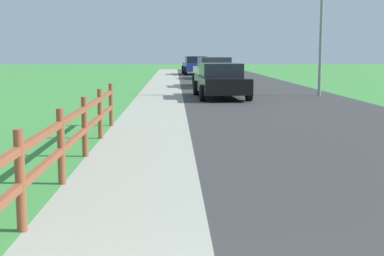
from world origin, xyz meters
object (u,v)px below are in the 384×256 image
Objects in this scene: parked_car_white at (214,72)px; parked_car_blue at (195,65)px; parked_suv_black at (221,81)px; parked_car_silver at (212,68)px.

parked_car_blue is at bearing 91.23° from parked_car_white.
parked_suv_black is 1.00× the size of parked_car_blue.
parked_suv_black is at bearing -89.74° from parked_car_blue.
parked_car_white is 0.95× the size of parked_car_blue.
parked_car_white reaches higher than parked_car_blue.
parked_car_silver reaches higher than parked_suv_black.
parked_car_silver is 0.88× the size of parked_car_blue.
parked_car_blue is at bearing 90.26° from parked_suv_black.
parked_car_blue is at bearing 96.66° from parked_car_silver.
parked_car_silver is (0.77, 16.96, 0.06)m from parked_suv_black.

